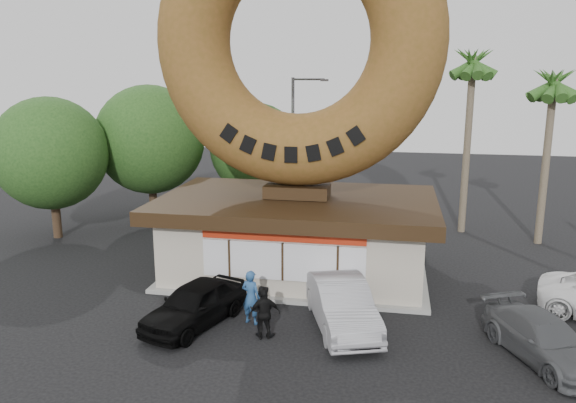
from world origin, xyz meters
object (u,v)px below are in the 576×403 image
(car_grey, at_px, (543,339))
(car_silver, at_px, (342,304))
(donut_shop, at_px, (297,233))
(street_lamp, at_px, (295,139))
(person_right, at_px, (265,314))
(person_left, at_px, (251,297))
(person_center, at_px, (262,311))
(car_black, at_px, (195,304))
(giant_donut, at_px, (298,41))

(car_grey, bearing_deg, car_silver, 145.27)
(donut_shop, distance_m, car_grey, 10.20)
(car_silver, height_order, car_grey, car_silver)
(street_lamp, distance_m, person_right, 16.56)
(person_left, height_order, person_right, person_left)
(donut_shop, xyz_separation_m, street_lamp, (-1.86, 10.02, 2.72))
(street_lamp, relative_size, person_center, 4.80)
(person_center, bearing_deg, car_black, -10.99)
(donut_shop, xyz_separation_m, car_silver, (2.31, -4.71, -0.97))
(car_black, bearing_deg, person_left, 33.24)
(donut_shop, distance_m, person_right, 6.10)
(car_black, distance_m, car_silver, 4.87)
(car_silver, bearing_deg, car_black, 170.51)
(person_left, xyz_separation_m, car_grey, (9.02, -0.76, -0.30))
(donut_shop, relative_size, car_black, 2.63)
(giant_donut, height_order, person_right, giant_donut)
(street_lamp, xyz_separation_m, car_black, (-0.65, -15.49, -3.76))
(street_lamp, xyz_separation_m, car_silver, (4.16, -14.72, -3.69))
(giant_donut, height_order, street_lamp, giant_donut)
(person_left, height_order, person_center, person_left)
(car_black, height_order, car_grey, car_black)
(car_black, relative_size, car_grey, 0.97)
(person_center, distance_m, car_silver, 2.67)
(person_left, relative_size, car_silver, 0.39)
(person_center, bearing_deg, car_silver, -157.97)
(giant_donut, distance_m, car_grey, 13.43)
(person_right, distance_m, car_grey, 8.32)
(person_center, bearing_deg, person_right, 119.58)
(donut_shop, bearing_deg, car_silver, -63.86)
(car_black, xyz_separation_m, car_silver, (4.81, 0.77, 0.07))
(person_right, bearing_deg, person_left, -74.93)
(car_silver, bearing_deg, donut_shop, 97.56)
(street_lamp, xyz_separation_m, person_left, (1.17, -15.04, -3.55))
(giant_donut, relative_size, person_center, 6.75)
(person_right, distance_m, car_silver, 2.65)
(giant_donut, distance_m, car_silver, 10.11)
(giant_donut, relative_size, street_lamp, 1.41)
(giant_donut, bearing_deg, donut_shop, -90.00)
(person_left, distance_m, person_center, 0.99)
(person_right, bearing_deg, car_grey, 161.73)
(giant_donut, height_order, car_black, giant_donut)
(person_left, bearing_deg, car_black, 31.72)
(street_lamp, relative_size, person_right, 4.76)
(donut_shop, height_order, person_right, donut_shop)
(person_left, height_order, car_black, person_left)
(car_black, bearing_deg, street_lamp, 106.81)
(person_right, height_order, car_black, person_right)
(giant_donut, distance_m, person_center, 10.39)
(donut_shop, distance_m, car_silver, 5.33)
(donut_shop, bearing_deg, street_lamp, 100.50)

